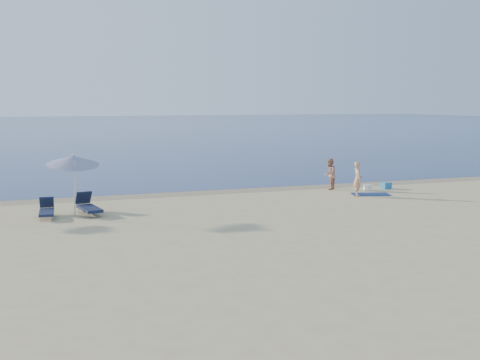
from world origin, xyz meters
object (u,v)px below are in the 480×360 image
(blue_cooler, at_px, (386,186))
(umbrella_near, at_px, (73,160))
(person_left, at_px, (358,179))
(person_right, at_px, (330,174))

(blue_cooler, bearing_deg, umbrella_near, 178.02)
(person_left, bearing_deg, blue_cooler, -43.36)
(person_left, distance_m, person_right, 2.34)
(umbrella_near, bearing_deg, person_right, 8.16)
(blue_cooler, height_order, umbrella_near, umbrella_near)
(person_left, bearing_deg, umbrella_near, 109.77)
(person_left, bearing_deg, person_right, 20.78)
(person_right, distance_m, blue_cooler, 2.95)
(person_left, relative_size, umbrella_near, 0.64)
(blue_cooler, relative_size, umbrella_near, 0.18)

